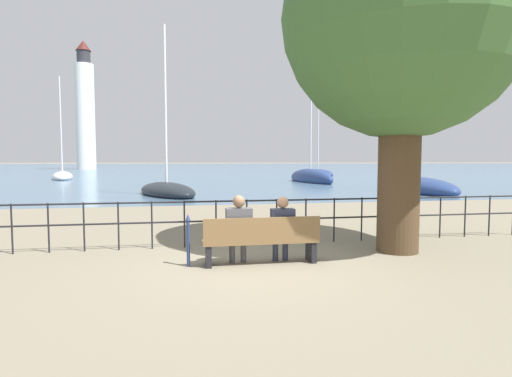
{
  "coord_description": "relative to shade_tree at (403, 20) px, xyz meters",
  "views": [
    {
      "loc": [
        -1.42,
        -7.25,
        1.92
      ],
      "look_at": [
        0.0,
        0.5,
        1.38
      ],
      "focal_mm": 28.0,
      "sensor_mm": 36.0,
      "label": 1
    }
  ],
  "objects": [
    {
      "name": "sailboat_1",
      "position": [
        6.87,
        26.89,
        -4.44
      ],
      "size": [
        2.67,
        8.27,
        8.25
      ],
      "rotation": [
        0.0,
        0.0,
        0.11
      ],
      "color": "navy",
      "rests_on": "ground_plane"
    },
    {
      "name": "seated_person_left",
      "position": [
        -3.47,
        -0.46,
        -4.1
      ],
      "size": [
        0.48,
        0.35,
        1.3
      ],
      "color": "#4C4C51",
      "rests_on": "ground_plane"
    },
    {
      "name": "closed_umbrella",
      "position": [
        -4.4,
        -0.45,
        -4.28
      ],
      "size": [
        0.09,
        0.09,
        0.97
      ],
      "color": "navy",
      "rests_on": "ground_plane"
    },
    {
      "name": "ground_plane",
      "position": [
        -3.06,
        -0.47,
        -4.82
      ],
      "size": [
        1000.0,
        1000.0,
        0.0
      ],
      "primitive_type": "plane",
      "color": "#7A705B"
    },
    {
      "name": "shade_tree",
      "position": [
        0.0,
        0.0,
        0.0
      ],
      "size": [
        4.99,
        4.99,
        7.37
      ],
      "color": "#4C3823",
      "rests_on": "ground_plane"
    },
    {
      "name": "sailboat_0",
      "position": [
        12.12,
        39.96,
        -4.47
      ],
      "size": [
        3.64,
        6.01,
        12.55
      ],
      "rotation": [
        0.0,
        0.0,
        0.26
      ],
      "color": "navy",
      "rests_on": "ground_plane"
    },
    {
      "name": "sailboat_4",
      "position": [
        9.87,
        14.63,
        -4.51
      ],
      "size": [
        3.25,
        7.97,
        10.43
      ],
      "rotation": [
        0.0,
        0.0,
        -0.1
      ],
      "color": "navy",
      "rests_on": "ground_plane"
    },
    {
      "name": "seated_person_right",
      "position": [
        -2.64,
        -0.46,
        -4.12
      ],
      "size": [
        0.44,
        0.35,
        1.26
      ],
      "color": "#2D3347",
      "rests_on": "ground_plane"
    },
    {
      "name": "sailboat_2",
      "position": [
        -5.39,
        15.15,
        -4.55
      ],
      "size": [
        4.39,
        6.53,
        9.7
      ],
      "rotation": [
        0.0,
        0.0,
        0.38
      ],
      "color": "black",
      "rests_on": "ground_plane"
    },
    {
      "name": "promenade_railing",
      "position": [
        -3.06,
        1.2,
        -4.12
      ],
      "size": [
        14.06,
        0.04,
        1.05
      ],
      "color": "black",
      "rests_on": "ground_plane"
    },
    {
      "name": "harbor_water",
      "position": [
        -3.06,
        159.69,
        -4.81
      ],
      "size": [
        600.0,
        300.0,
        0.01
      ],
      "color": "slate",
      "rests_on": "ground_plane"
    },
    {
      "name": "sailboat_3",
      "position": [
        -17.01,
        37.34,
        -4.52
      ],
      "size": [
        3.82,
        7.63,
        11.11
      ],
      "rotation": [
        0.0,
        0.0,
        0.26
      ],
      "color": "silver",
      "rests_on": "ground_plane"
    },
    {
      "name": "harbor_lighthouse",
      "position": [
        -26.73,
        91.66,
        8.96
      ],
      "size": [
        4.25,
        4.25,
        29.62
      ],
      "color": "white",
      "rests_on": "ground_plane"
    },
    {
      "name": "park_bench",
      "position": [
        -3.06,
        -0.53,
        -4.37
      ],
      "size": [
        2.17,
        0.45,
        0.9
      ],
      "color": "brown",
      "rests_on": "ground_plane"
    }
  ]
}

